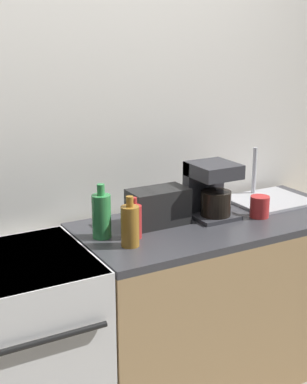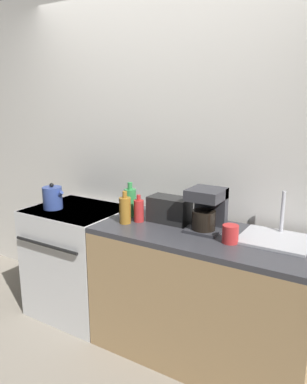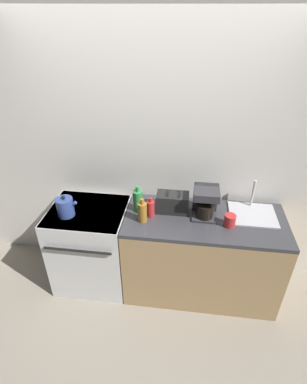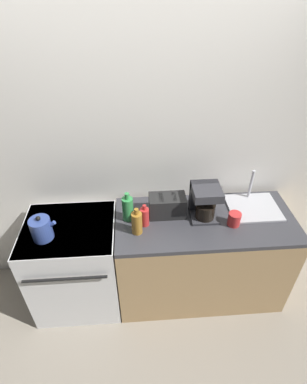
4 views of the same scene
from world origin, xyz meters
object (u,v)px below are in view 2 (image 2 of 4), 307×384
object	(u,v)px
coffee_maker	(207,208)
bottle_green	(130,202)
bottle_red	(139,210)
stove	(79,259)
toaster	(170,209)
bottle_amber	(125,210)
cup_red	(230,234)
kettle	(53,198)

from	to	relation	value
coffee_maker	bottle_green	distance (m)	0.60
bottle_green	bottle_red	xyz separation A→B (m)	(0.13, -0.08, -0.03)
stove	toaster	bearing A→B (deg)	7.22
toaster	bottle_amber	distance (m)	0.31
bottle_red	cup_red	xyz separation A→B (m)	(0.69, -0.05, -0.03)
bottle_amber	stove	bearing A→B (deg)	170.76
kettle	coffee_maker	size ratio (longest dim) A/B	0.73
coffee_maker	cup_red	distance (m)	0.27
stove	cup_red	bearing A→B (deg)	-2.57
stove	toaster	size ratio (longest dim) A/B	3.05
stove	cup_red	size ratio (longest dim) A/B	8.07
bottle_green	cup_red	world-z (taller)	bottle_green
stove	bottle_red	xyz separation A→B (m)	(0.60, -0.01, 0.51)
kettle	coffee_maker	xyz separation A→B (m)	(1.23, 0.17, 0.06)
stove	toaster	world-z (taller)	toaster
coffee_maker	bottle_amber	world-z (taller)	coffee_maker
bottle_green	stove	bearing A→B (deg)	-171.70
stove	bottle_amber	world-z (taller)	bottle_amber
coffee_maker	bottle_red	bearing A→B (deg)	-170.09
bottle_amber	cup_red	world-z (taller)	bottle_amber
cup_red	toaster	bearing A→B (deg)	162.67
kettle	bottle_amber	bearing A→B (deg)	0.49
kettle	bottle_green	xyz separation A→B (m)	(0.63, 0.16, 0.02)
bottle_amber	toaster	bearing A→B (deg)	37.08
toaster	cup_red	size ratio (longest dim) A/B	2.64
stove	bottle_amber	xyz separation A→B (m)	(0.54, -0.09, 0.52)
toaster	bottle_amber	size ratio (longest dim) A/B	1.27
stove	bottle_red	size ratio (longest dim) A/B	4.61
stove	cup_red	xyz separation A→B (m)	(1.28, -0.06, 0.48)
toaster	bottle_green	bearing A→B (deg)	-174.43
bottle_red	cup_red	size ratio (longest dim) A/B	1.75
toaster	bottle_green	distance (m)	0.31
stove	toaster	distance (m)	0.94
kettle	bottle_amber	xyz separation A→B (m)	(0.69, 0.01, 0.01)
toaster	coffee_maker	xyz separation A→B (m)	(0.29, -0.02, 0.06)
toaster	coffee_maker	distance (m)	0.30
bottle_green	bottle_amber	bearing A→B (deg)	-67.14
stove	cup_red	world-z (taller)	cup_red
cup_red	coffee_maker	bearing A→B (deg)	147.64
bottle_amber	cup_red	bearing A→B (deg)	2.25
toaster	bottle_amber	world-z (taller)	bottle_amber
stove	bottle_amber	distance (m)	0.75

